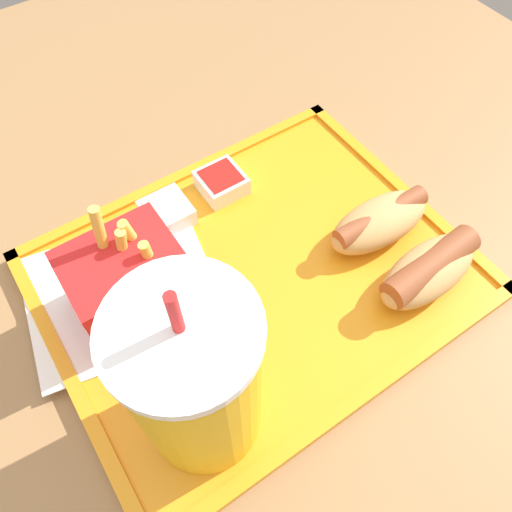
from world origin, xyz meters
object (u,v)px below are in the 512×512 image
Objects in this scene: soda_cup at (195,381)px; fries_carton at (128,281)px; sauce_cup_mayo at (167,212)px; hot_dog_far at (429,269)px; hot_dog_near at (380,221)px; sauce_cup_ketchup at (221,182)px.

soda_cup reaches higher than fries_carton.
hot_dog_far is at bearing 129.43° from sauce_cup_mayo.
hot_dog_near is 0.21m from sauce_cup_mayo.
soda_cup is at bearing 14.58° from hot_dog_near.
sauce_cup_mayo is (0.16, -0.13, -0.01)m from hot_dog_near.
sauce_cup_mayo is 1.00× the size of sauce_cup_ketchup.
hot_dog_far is 2.55× the size of sauce_cup_mayo.
sauce_cup_ketchup is at bearing -176.93° from sauce_cup_mayo.
soda_cup is at bearing 69.96° from sauce_cup_mayo.
hot_dog_far is 0.26m from sauce_cup_mayo.
hot_dog_far is at bearing 178.54° from soda_cup.
hot_dog_far is 0.07m from hot_dog_near.
sauce_cup_mayo is at bearing -135.57° from fries_carton.
hot_dog_far reaches higher than hot_dog_near.
fries_carton reaches higher than sauce_cup_mayo.
soda_cup is 1.73× the size of fries_carton.
sauce_cup_ketchup is at bearing -152.14° from fries_carton.
fries_carton reaches higher than hot_dog_near.
hot_dog_far is 2.55× the size of sauce_cup_ketchup.
fries_carton is (0.23, -0.06, 0.02)m from hot_dog_near.
soda_cup is 4.50× the size of sauce_cup_ketchup.
soda_cup is 0.13m from fries_carton.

